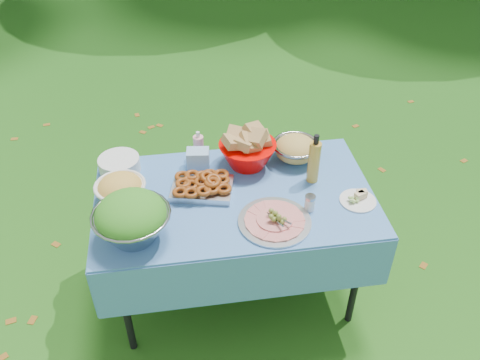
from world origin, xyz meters
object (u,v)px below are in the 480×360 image
(oil_bottle, at_px, (314,158))
(picnic_table, at_px, (235,246))
(plate_stack, at_px, (119,165))
(charcuterie_platter, at_px, (275,216))
(bread_bowl, at_px, (248,149))
(pasta_bowl_steel, at_px, (296,148))
(salad_bowl, at_px, (131,219))

(oil_bottle, bearing_deg, picnic_table, -171.47)
(plate_stack, distance_m, charcuterie_platter, 0.94)
(bread_bowl, height_order, charcuterie_platter, bread_bowl)
(bread_bowl, height_order, pasta_bowl_steel, bread_bowl)
(bread_bowl, distance_m, charcuterie_platter, 0.50)
(charcuterie_platter, height_order, oil_bottle, oil_bottle)
(charcuterie_platter, bearing_deg, oil_bottle, 48.22)
(charcuterie_platter, bearing_deg, bread_bowl, 96.46)
(plate_stack, bearing_deg, bread_bowl, -3.80)
(pasta_bowl_steel, distance_m, oil_bottle, 0.23)
(salad_bowl, relative_size, plate_stack, 1.61)
(pasta_bowl_steel, xyz_separation_m, charcuterie_platter, (-0.22, -0.51, -0.03))
(pasta_bowl_steel, relative_size, charcuterie_platter, 0.72)
(plate_stack, bearing_deg, charcuterie_platter, -35.25)
(pasta_bowl_steel, bearing_deg, salad_bowl, -150.62)
(salad_bowl, bearing_deg, pasta_bowl_steel, 29.38)
(bread_bowl, xyz_separation_m, pasta_bowl_steel, (0.28, 0.02, -0.04))
(plate_stack, bearing_deg, oil_bottle, -13.04)
(picnic_table, bearing_deg, plate_stack, 153.13)
(picnic_table, xyz_separation_m, oil_bottle, (0.44, 0.07, 0.53))
(plate_stack, xyz_separation_m, oil_bottle, (1.04, -0.24, 0.10))
(picnic_table, relative_size, salad_bowl, 3.99)
(plate_stack, bearing_deg, salad_bowl, -81.02)
(picnic_table, relative_size, charcuterie_platter, 4.00)
(salad_bowl, relative_size, oil_bottle, 1.26)
(pasta_bowl_steel, distance_m, charcuterie_platter, 0.56)
(pasta_bowl_steel, relative_size, oil_bottle, 0.90)
(bread_bowl, distance_m, pasta_bowl_steel, 0.28)
(pasta_bowl_steel, bearing_deg, oil_bottle, -77.51)
(bread_bowl, bearing_deg, charcuterie_platter, -83.54)
(plate_stack, distance_m, bread_bowl, 0.72)
(salad_bowl, distance_m, pasta_bowl_steel, 1.04)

